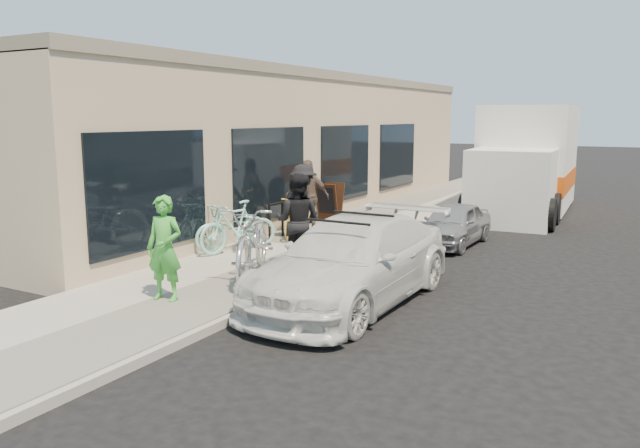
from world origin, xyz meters
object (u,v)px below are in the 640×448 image
at_px(bystander_a, 303,202).
at_px(woman_rider, 165,248).
at_px(man_standing, 297,221).
at_px(sedan_white, 352,261).
at_px(sandwich_board, 330,201).
at_px(sedan_silver, 453,224).
at_px(cruiser_bike_b, 236,227).
at_px(bystander_b, 307,197).
at_px(cruiser_bike_a, 234,227).
at_px(moving_truck, 526,166).
at_px(bike_rack, 276,217).
at_px(tandem_bike, 254,240).
at_px(cruiser_bike_c, 296,216).

bearing_deg(bystander_a, woman_rider, 125.97).
xyz_separation_m(woman_rider, man_standing, (0.72, 2.73, 0.08)).
bearing_deg(sedan_white, sandwich_board, 122.85).
bearing_deg(sandwich_board, bystander_a, -74.15).
bearing_deg(sandwich_board, sedan_silver, -14.72).
relative_size(cruiser_bike_b, bystander_a, 1.07).
height_order(man_standing, bystander_b, bystander_b).
xyz_separation_m(sedan_white, cruiser_bike_b, (-3.62, 1.76, -0.04)).
distance_m(sandwich_board, cruiser_bike_a, 4.59).
bearing_deg(cruiser_bike_a, bystander_a, 85.69).
distance_m(sandwich_board, moving_truck, 6.64).
relative_size(moving_truck, man_standing, 3.82).
bearing_deg(bike_rack, sandwich_board, 92.73).
xyz_separation_m(woman_rider, cruiser_bike_a, (-1.20, 3.33, -0.28)).
distance_m(bike_rack, bystander_a, 0.79).
xyz_separation_m(bystander_a, bystander_b, (-0.30, 0.69, 0.03)).
bearing_deg(cruiser_bike_a, bike_rack, 107.17).
distance_m(sedan_white, bystander_b, 5.24).
distance_m(sandwich_board, cruiser_bike_b, 4.44).
distance_m(woman_rider, bystander_a, 5.16).
height_order(tandem_bike, bystander_a, bystander_a).
height_order(sedan_silver, cruiser_bike_b, cruiser_bike_b).
bearing_deg(woman_rider, man_standing, 64.84).
height_order(cruiser_bike_b, cruiser_bike_c, cruiser_bike_c).
distance_m(tandem_bike, man_standing, 1.00).
bearing_deg(woman_rider, bike_rack, 93.85).
height_order(sedan_white, cruiser_bike_c, sedan_white).
relative_size(sandwich_board, sedan_white, 0.21).
distance_m(woman_rider, cruiser_bike_b, 3.72).
xyz_separation_m(moving_truck, cruiser_bike_b, (-4.01, -9.55, -0.82)).
height_order(man_standing, cruiser_bike_c, man_standing).
distance_m(moving_truck, bystander_b, 8.09).
height_order(sedan_silver, tandem_bike, tandem_bike).
distance_m(sedan_silver, woman_rider, 7.38).
height_order(bike_rack, woman_rider, woman_rider).
bearing_deg(sandwich_board, sedan_white, -59.32).
height_order(cruiser_bike_c, bystander_b, bystander_b).
xyz_separation_m(sandwich_board, man_standing, (2.13, -5.19, 0.38)).
relative_size(moving_truck, cruiser_bike_b, 3.65).
xyz_separation_m(moving_truck, bystander_a, (-3.33, -7.91, -0.44)).
distance_m(bystander_a, bystander_b, 0.75).
height_order(bike_rack, sandwich_board, sandwich_board).
bearing_deg(cruiser_bike_b, bike_rack, 117.03).
distance_m(moving_truck, bystander_a, 8.59).
distance_m(tandem_bike, bystander_b, 4.19).
bearing_deg(man_standing, cruiser_bike_b, -35.22).
height_order(sedan_white, cruiser_bike_b, sedan_white).
xyz_separation_m(bike_rack, cruiser_bike_b, (0.02, -1.55, -0.01)).
bearing_deg(woman_rider, cruiser_bike_c, 89.62).
distance_m(sedan_white, moving_truck, 11.34).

